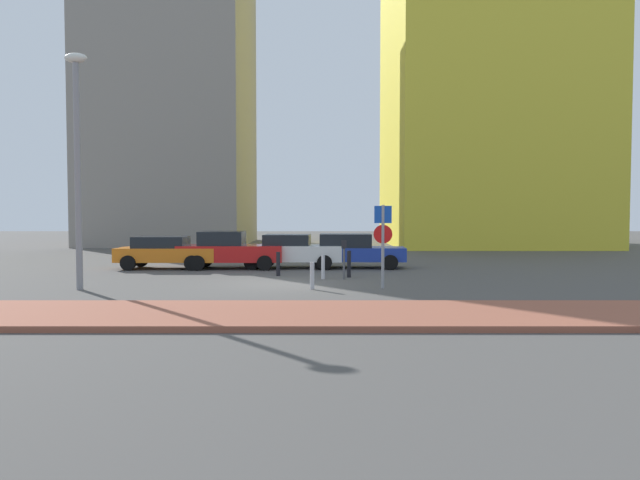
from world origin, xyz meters
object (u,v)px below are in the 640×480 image
at_px(traffic_bollard_far, 320,267).
at_px(parked_car_blue, 350,250).
at_px(traffic_bollard_mid, 346,264).
at_px(traffic_bollard_near, 310,276).
at_px(traffic_bollard_edge, 276,264).
at_px(street_lamp, 74,152).
at_px(parking_meter, 341,254).
at_px(parked_car_red, 227,250).
at_px(parked_car_orange, 164,252).
at_px(parked_car_white, 287,251).
at_px(parking_sign_post, 380,236).

bearing_deg(traffic_bollard_far, parked_car_blue, 73.89).
bearing_deg(parked_car_blue, traffic_bollard_mid, -94.87).
xyz_separation_m(traffic_bollard_near, traffic_bollard_edge, (-1.36, 4.11, 0.03)).
bearing_deg(street_lamp, traffic_bollard_far, 21.21).
xyz_separation_m(traffic_bollard_mid, traffic_bollard_far, (-0.98, -0.64, -0.06)).
bearing_deg(parking_meter, parked_car_red, 138.95).
xyz_separation_m(traffic_bollard_near, traffic_bollard_mid, (1.33, 3.55, 0.07)).
bearing_deg(parked_car_blue, parked_car_orange, -177.40).
xyz_separation_m(parked_car_red, parking_meter, (4.82, -4.20, 0.10)).
xyz_separation_m(parked_car_orange, traffic_bollard_edge, (5.06, -2.96, -0.28)).
height_order(parked_car_white, parking_meter, parked_car_white).
bearing_deg(traffic_bollard_mid, traffic_bollard_near, -110.55).
xyz_separation_m(parked_car_red, traffic_bollard_far, (4.06, -4.21, -0.37)).
distance_m(street_lamp, traffic_bollard_far, 9.07).
height_order(parked_car_red, traffic_bollard_near, parked_car_red).
relative_size(parking_meter, traffic_bollard_near, 1.63).
xyz_separation_m(parked_car_white, street_lamp, (-6.20, -7.47, 3.54)).
bearing_deg(street_lamp, parking_meter, 19.54).
height_order(traffic_bollard_near, traffic_bollard_far, traffic_bollard_far).
height_order(street_lamp, traffic_bollard_near, street_lamp).
bearing_deg(traffic_bollard_far, traffic_bollard_near, -96.96).
xyz_separation_m(parked_car_blue, traffic_bollard_mid, (-0.33, -3.89, -0.28)).
xyz_separation_m(parked_car_orange, street_lamp, (-0.88, -7.13, 3.56)).
bearing_deg(traffic_bollard_near, street_lamp, -179.58).
xyz_separation_m(parked_car_red, traffic_bollard_near, (3.70, -7.13, -0.38)).
relative_size(parking_sign_post, street_lamp, 0.36).
height_order(parked_car_blue, traffic_bollard_mid, parked_car_blue).
xyz_separation_m(parked_car_red, parked_car_blue, (5.36, 0.31, -0.03)).
bearing_deg(parking_meter, traffic_bollard_far, -178.81).
bearing_deg(parked_car_blue, parked_car_red, -176.68).
relative_size(street_lamp, traffic_bollard_near, 8.51).
bearing_deg(parked_car_white, parked_car_blue, 0.43).
xyz_separation_m(parking_sign_post, traffic_bollard_edge, (-3.61, 3.79, -1.21)).
xyz_separation_m(parked_car_white, traffic_bollard_far, (1.45, -4.50, -0.32)).
relative_size(parked_car_orange, parked_car_white, 0.92).
xyz_separation_m(parked_car_orange, traffic_bollard_mid, (7.75, -3.52, -0.24)).
height_order(parked_car_orange, traffic_bollard_far, parked_car_orange).
relative_size(parked_car_red, traffic_bollard_far, 5.07).
distance_m(parked_car_white, parking_meter, 5.01).
distance_m(traffic_bollard_near, traffic_bollard_edge, 4.33).
bearing_deg(traffic_bollard_far, parked_car_red, 133.92).
bearing_deg(parking_meter, street_lamp, -160.46).
bearing_deg(traffic_bollard_edge, parking_sign_post, -46.37).
distance_m(parked_car_orange, parking_sign_post, 11.03).
bearing_deg(parked_car_blue, traffic_bollard_far, -106.11).
relative_size(parked_car_blue, traffic_bollard_edge, 4.79).
bearing_deg(parking_meter, parking_sign_post, -66.49).
bearing_deg(traffic_bollard_mid, parked_car_red, 144.61).
relative_size(parked_car_red, traffic_bollard_mid, 4.48).
bearing_deg(parked_car_red, street_lamp, -116.61).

